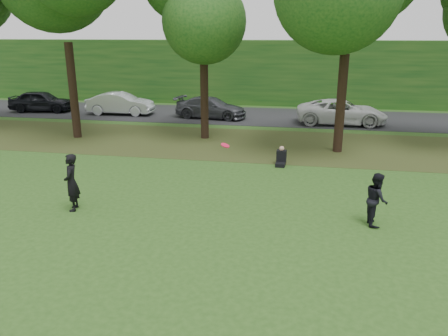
{
  "coord_description": "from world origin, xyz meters",
  "views": [
    {
      "loc": [
        2.33,
        -8.98,
        5.54
      ],
      "look_at": [
        -0.17,
        4.47,
        1.3
      ],
      "focal_mm": 35.0,
      "sensor_mm": 36.0,
      "label": 1
    }
  ],
  "objects_px": {
    "player_left": "(72,182)",
    "seated_person": "(281,158)",
    "player_right": "(376,199)",
    "frisbee": "(225,145)"
  },
  "relations": [
    {
      "from": "player_left",
      "to": "player_right",
      "type": "distance_m",
      "value": 9.53
    },
    {
      "from": "frisbee",
      "to": "player_right",
      "type": "bearing_deg",
      "value": 1.41
    },
    {
      "from": "player_right",
      "to": "frisbee",
      "type": "height_order",
      "value": "frisbee"
    },
    {
      "from": "player_right",
      "to": "frisbee",
      "type": "xyz_separation_m",
      "value": [
        -4.57,
        -0.11,
        1.47
      ]
    },
    {
      "from": "frisbee",
      "to": "seated_person",
      "type": "distance_m",
      "value": 6.33
    },
    {
      "from": "player_right",
      "to": "player_left",
      "type": "bearing_deg",
      "value": 89.85
    },
    {
      "from": "player_left",
      "to": "seated_person",
      "type": "height_order",
      "value": "player_left"
    },
    {
      "from": "player_left",
      "to": "seated_person",
      "type": "bearing_deg",
      "value": 116.92
    },
    {
      "from": "frisbee",
      "to": "seated_person",
      "type": "height_order",
      "value": "frisbee"
    },
    {
      "from": "frisbee",
      "to": "seated_person",
      "type": "xyz_separation_m",
      "value": [
        1.42,
        5.85,
        -1.97
      ]
    }
  ]
}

